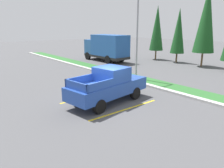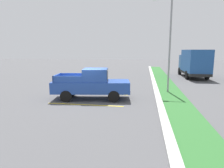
% 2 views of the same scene
% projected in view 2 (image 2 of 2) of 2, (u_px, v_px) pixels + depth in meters
% --- Properties ---
extents(ground_plane, '(120.00, 120.00, 0.00)m').
position_uv_depth(ground_plane, '(84.00, 100.00, 13.53)').
color(ground_plane, '#4C4C4F').
extents(parking_line_near, '(0.12, 4.80, 0.01)m').
position_uv_depth(parking_line_near, '(97.00, 94.00, 15.27)').
color(parking_line_near, yellow).
rests_on(parking_line_near, ground).
extents(parking_line_far, '(0.12, 4.80, 0.01)m').
position_uv_depth(parking_line_far, '(85.00, 105.00, 12.25)').
color(parking_line_far, yellow).
rests_on(parking_line_far, ground).
extents(curb_strip, '(56.00, 0.40, 0.15)m').
position_uv_depth(curb_strip, '(159.00, 102.00, 12.72)').
color(curb_strip, '#B2B2AD').
rests_on(curb_strip, ground).
extents(grass_median, '(56.00, 1.80, 0.06)m').
position_uv_depth(grass_median, '(177.00, 103.00, 12.55)').
color(grass_median, '#2D662D').
rests_on(grass_median, ground).
extents(pickup_truck_main, '(2.65, 5.45, 2.10)m').
position_uv_depth(pickup_truck_main, '(92.00, 84.00, 13.58)').
color(pickup_truck_main, black).
rests_on(pickup_truck_main, ground).
extents(cargo_truck_distant, '(6.86, 2.63, 3.40)m').
position_uv_depth(cargo_truck_distant, '(194.00, 63.00, 24.19)').
color(cargo_truck_distant, black).
rests_on(cargo_truck_distant, ground).
extents(street_light, '(0.24, 1.49, 7.30)m').
position_uv_depth(street_light, '(168.00, 39.00, 15.23)').
color(street_light, gray).
rests_on(street_light, ground).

